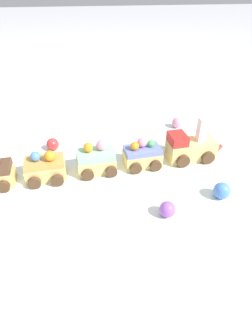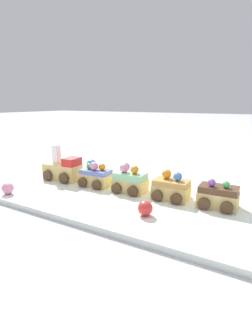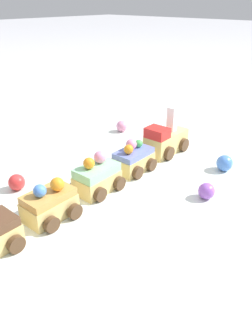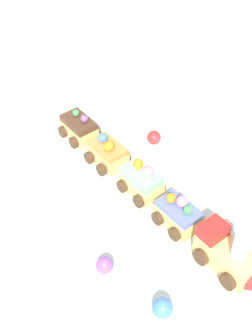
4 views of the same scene
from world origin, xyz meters
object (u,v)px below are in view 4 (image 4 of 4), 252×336
cake_car_caramel (108,153)px  gumball_red (154,137)px  cake_car_blueberry (178,214)px  cake_car_chocolate (79,128)px  cake_train_locomotive (231,258)px  gumball_blue (162,308)px  gumball_purple (105,265)px  cake_car_mint (141,181)px

cake_car_caramel → gumball_red: bearing=83.3°
cake_car_blueberry → gumball_red: size_ratio=2.76×
cake_car_chocolate → gumball_red: 0.16m
cake_train_locomotive → cake_car_chocolate: bearing=180.0°
cake_car_caramel → cake_car_chocolate: (-0.10, -0.00, -0.00)m
gumball_blue → cake_car_blueberry: bearing=131.5°
cake_car_caramel → gumball_blue: bearing=-23.4°
gumball_red → gumball_purple: 0.32m
gumball_purple → cake_car_chocolate: bearing=154.3°
cake_car_blueberry → cake_car_mint: bearing=179.9°
cake_train_locomotive → gumball_red: cake_train_locomotive is taller
cake_train_locomotive → cake_car_mint: cake_train_locomotive is taller
cake_car_mint → gumball_blue: 0.25m
cake_car_chocolate → gumball_purple: size_ratio=2.86×
cake_car_chocolate → gumball_blue: size_ratio=2.54×
cake_car_caramel → cake_train_locomotive: bearing=0.1°
cake_car_blueberry → gumball_red: (-0.19, 0.10, -0.01)m
cake_car_caramel → cake_car_blueberry: bearing=0.2°
cake_car_blueberry → gumball_blue: 0.18m
cake_car_mint → gumball_blue: (0.21, -0.13, -0.01)m
gumball_red → cake_car_caramel: bearing=-94.8°
cake_car_chocolate → gumball_red: bearing=43.9°
cake_car_mint → gumball_red: 0.14m
gumball_blue → gumball_purple: gumball_blue is taller
cake_car_chocolate → cake_car_mint: bearing=0.0°
gumball_red → gumball_blue: size_ratio=0.92×
gumball_purple → gumball_red: bearing=127.1°
cake_car_blueberry → cake_car_chocolate: bearing=-180.0°
cake_car_mint → cake_car_caramel: (-0.10, -0.00, -0.00)m
gumball_red → gumball_blue: (0.31, -0.23, 0.00)m
gumball_blue → gumball_purple: (-0.11, -0.02, -0.00)m
cake_car_blueberry → cake_car_chocolate: (-0.30, -0.01, -0.00)m
cake_train_locomotive → gumball_purple: size_ratio=4.81×
cake_car_caramel → gumball_red: size_ratio=2.76×
gumball_blue → cake_car_mint: bearing=149.1°
cake_car_chocolate → gumball_purple: bearing=-27.6°
cake_car_mint → cake_car_chocolate: (-0.20, -0.01, -0.00)m
cake_train_locomotive → gumball_purple: bearing=-127.4°
cake_car_blueberry → gumball_blue: cake_car_blueberry is taller
cake_car_chocolate → gumball_blue: (0.41, -0.12, -0.01)m
gumball_blue → gumball_purple: size_ratio=1.13×
cake_train_locomotive → cake_car_blueberry: cake_train_locomotive is taller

